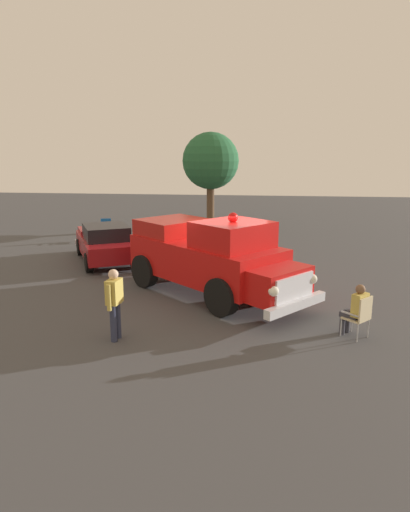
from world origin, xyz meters
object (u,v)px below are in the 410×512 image
object	(u,v)px
spectator_standing	(114,300)
oak_tree_left	(211,161)
lawn_chair_by_car	(198,252)
lawn_chair_spare	(106,228)
lawn_chair_near_truck	(360,314)
vintage_fire_truck	(210,256)
spectator_seated	(356,308)
classic_hot_rod	(105,242)

from	to	relation	value
spectator_standing	oak_tree_left	xyz separation A→B (m)	(16.11, -0.48, 2.63)
lawn_chair_by_car	lawn_chair_spare	size ratio (longest dim) A/B	1.00
spectator_standing	lawn_chair_near_truck	bearing A→B (deg)	-82.64
oak_tree_left	vintage_fire_truck	bearing A→B (deg)	-173.97
lawn_chair_near_truck	lawn_chair_by_car	world-z (taller)	same
lawn_chair_near_truck	spectator_standing	xyz separation A→B (m)	(-0.72, 5.57, 0.37)
oak_tree_left	lawn_chair_by_car	bearing A→B (deg)	-176.71
lawn_chair_spare	oak_tree_left	distance (m)	7.19
lawn_chair_near_truck	oak_tree_left	size ratio (longest dim) A/B	0.20
lawn_chair_by_car	oak_tree_left	bearing A→B (deg)	3.29
vintage_fire_truck	lawn_chair_near_truck	bearing A→B (deg)	-126.97
spectator_seated	spectator_standing	xyz separation A→B (m)	(-0.81, 5.48, 0.27)
spectator_standing	oak_tree_left	size ratio (longest dim) A/B	0.32
vintage_fire_truck	spectator_seated	bearing A→B (deg)	-126.77
lawn_chair_near_truck	oak_tree_left	distance (m)	16.49
lawn_chair_by_car	lawn_chair_spare	bearing A→B (deg)	47.26
classic_hot_rod	lawn_chair_near_truck	world-z (taller)	classic_hot_rod
lawn_chair_near_truck	spectator_seated	bearing A→B (deg)	45.87
lawn_chair_near_truck	lawn_chair_by_car	size ratio (longest dim) A/B	1.00
classic_hot_rod	spectator_standing	world-z (taller)	spectator_standing
lawn_chair_spare	spectator_standing	world-z (taller)	spectator_standing
classic_hot_rod	oak_tree_left	xyz separation A→B (m)	(8.77, -3.19, 2.85)
spectator_standing	spectator_seated	bearing A→B (deg)	-81.58
vintage_fire_truck	lawn_chair_near_truck	world-z (taller)	vintage_fire_truck
lawn_chair_near_truck	lawn_chair_spare	size ratio (longest dim) A/B	1.00
spectator_seated	oak_tree_left	world-z (taller)	oak_tree_left
lawn_chair_spare	classic_hot_rod	bearing A→B (deg)	-161.73
vintage_fire_truck	spectator_standing	distance (m)	4.00
classic_hot_rod	lawn_chair_near_truck	distance (m)	10.61
oak_tree_left	lawn_chair_spare	bearing A→B (deg)	136.03
lawn_chair_near_truck	lawn_chair_by_car	distance (m)	7.53
lawn_chair_near_truck	vintage_fire_truck	bearing A→B (deg)	53.03
lawn_chair_spare	spectator_seated	world-z (taller)	spectator_seated
vintage_fire_truck	oak_tree_left	size ratio (longest dim) A/B	1.14
vintage_fire_truck	spectator_seated	world-z (taller)	vintage_fire_truck
vintage_fire_truck	lawn_chair_near_truck	xyz separation A→B (m)	(-2.84, -3.77, -0.61)
classic_hot_rod	spectator_standing	xyz separation A→B (m)	(-7.34, -2.72, 0.22)
classic_hot_rod	spectator_seated	size ratio (longest dim) A/B	3.66
lawn_chair_by_car	oak_tree_left	xyz separation A→B (m)	(9.40, 0.54, 3.00)
vintage_fire_truck	lawn_chair_near_truck	size ratio (longest dim) A/B	5.79
classic_hot_rod	oak_tree_left	world-z (taller)	oak_tree_left
spectator_standing	lawn_chair_spare	bearing A→B (deg)	19.59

